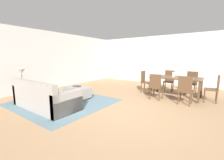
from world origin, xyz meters
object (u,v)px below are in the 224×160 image
Objects in this scene: couch at (44,98)px; dining_chair_head_east at (214,87)px; ottoman_table at (77,92)px; vase_centerpiece at (173,75)px; dining_chair_head_west at (145,80)px; side_table at (23,87)px; table_lamp at (21,72)px; dining_chair_far_right at (191,81)px; dining_chair_far_left at (169,80)px; dining_chair_near_right at (185,89)px; book_on_ottoman at (77,86)px; dining_table at (176,79)px; dining_chair_near_left at (156,85)px.

dining_chair_head_east reaches higher than couch.
vase_centerpiece is (2.83, 2.28, 0.62)m from ottoman_table.
dining_chair_head_west reaches higher than couch.
table_lamp is at bearing 14.04° from side_table.
side_table is at bearing -136.83° from dining_chair_far_right.
dining_chair_far_right is 1.00× the size of dining_chair_head_west.
dining_chair_far_left reaches higher than couch.
ottoman_table is 1.80× the size of side_table.
couch is 4.18× the size of table_lamp.
book_on_ottoman is (-3.45, -1.40, -0.09)m from dining_chair_near_right.
couch is 2.39× the size of dining_chair_far_left.
table_lamp is at bearing 179.08° from couch.
dining_chair_near_right and dining_chair_far_left have the same top height.
dining_chair_near_right is at bearing 22.06° from book_on_ottoman.
couch is at bearing -128.12° from vase_centerpiece.
table_lamp is 5.60m from dining_table.
dining_chair_near_right reaches higher than dining_table.
couch is at bearing -118.59° from dining_chair_far_left.
vase_centerpiece is 3.67m from book_on_ottoman.
dining_chair_far_left is 0.89m from dining_chair_far_right.
book_on_ottoman is (-2.51, -3.12, -0.09)m from dining_chair_far_left.
dining_chair_near_right is at bearing -130.94° from dining_chair_head_east.
dining_chair_near_left is at bearing 31.30° from ottoman_table.
dining_chair_far_right is 1.07m from vase_centerpiece.
table_lamp reaches higher than book_on_ottoman.
dining_table is (2.89, 3.61, 0.38)m from couch.
ottoman_table is 3.69m from dining_chair_near_right.
vase_centerpiece reaches higher than book_on_ottoman.
side_table is 2.25× the size of book_on_ottoman.
dining_chair_far_left is (2.43, 4.45, 0.23)m from couch.
dining_chair_near_left is 2.89m from book_on_ottoman.
dining_chair_far_right is 3.54× the size of book_on_ottoman.
dining_chair_far_right is at bearing 132.61° from dining_chair_head_east.
dining_chair_far_left is at bearing 112.67° from vase_centerpiece.
dining_chair_far_right is 4.88× the size of vase_centerpiece.
dining_chair_near_left reaches higher than dining_table.
side_table is at bearing -139.81° from vase_centerpiece.
dining_chair_far_left is 1.02m from vase_centerpiece.
dining_chair_head_west is (3.04, 3.62, 0.06)m from side_table.
vase_centerpiece is (1.16, -0.08, 0.33)m from dining_chair_head_west.
table_lamp is at bearing -147.07° from dining_chair_head_east.
ottoman_table is (-0.03, 1.29, -0.05)m from couch.
dining_table is at bearing 178.74° from dining_chair_head_east.
dining_chair_near_right is 1.00× the size of dining_chair_far_right.
dining_chair_head_west is (-0.78, 0.87, 0.00)m from dining_chair_near_left.
dining_table is (4.28, 3.59, 0.21)m from side_table.
vase_centerpiece is (-1.31, -0.02, 0.33)m from dining_chair_head_east.
dining_chair_far_right is (0.90, 1.67, 0.00)m from dining_chair_near_left.
dining_chair_far_left is (3.82, 4.43, 0.06)m from side_table.
dining_chair_near_left is at bearing -115.82° from vase_centerpiece.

